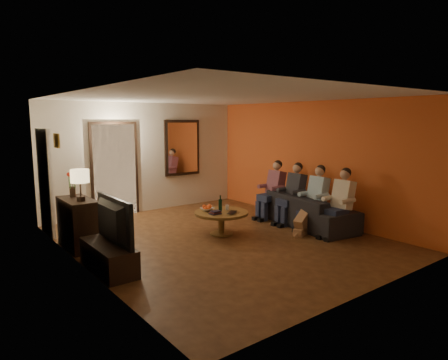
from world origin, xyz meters
TOP-DOWN VIEW (x-y plane):
  - floor at (0.00, 0.00)m, footprint 5.00×6.00m
  - ceiling at (0.00, 0.00)m, footprint 5.00×6.00m
  - back_wall at (0.00, 3.00)m, footprint 5.00×0.02m
  - front_wall at (0.00, -3.00)m, footprint 5.00×0.02m
  - left_wall at (-2.50, 0.00)m, footprint 0.02×6.00m
  - right_wall at (2.50, 0.00)m, footprint 0.02×6.00m
  - orange_accent at (2.49, 0.00)m, footprint 0.01×6.00m
  - kitchen_doorway at (-0.80, 2.98)m, footprint 1.00×0.06m
  - door_trim at (-0.80, 2.97)m, footprint 1.12×0.04m
  - fridge_glimpse at (-0.55, 2.98)m, footprint 0.45×0.03m
  - mirror_frame at (1.00, 2.96)m, footprint 1.00×0.05m
  - mirror_glass at (1.00, 2.93)m, footprint 0.86×0.02m
  - white_door at (-2.46, 2.30)m, footprint 0.06×0.85m
  - framed_art at (-2.47, 1.30)m, footprint 0.03×0.28m
  - art_canvas at (-2.46, 1.30)m, footprint 0.01×0.22m
  - dresser at (-2.25, 1.10)m, footprint 0.45×0.97m
  - table_lamp at (-2.25, 0.88)m, footprint 0.30×0.30m
  - flower_vase at (-2.25, 1.32)m, footprint 0.14×0.14m
  - tv_stand at (-2.25, -0.24)m, footprint 0.45×1.21m
  - tv at (-2.25, -0.24)m, footprint 1.18×0.15m
  - sofa at (2.03, -0.31)m, footprint 2.39×1.25m
  - person_a at (1.93, -1.21)m, footprint 0.60×0.40m
  - person_b at (1.93, -0.61)m, footprint 0.60×0.40m
  - person_c at (1.93, -0.01)m, footprint 0.60×0.40m
  - person_d at (1.93, 0.59)m, footprint 0.60×0.40m
  - dog at (1.45, -0.70)m, footprint 0.61×0.40m
  - coffee_table at (0.20, 0.25)m, footprint 1.27×1.27m
  - bowl at (0.02, 0.47)m, footprint 0.26×0.26m
  - oranges at (0.02, 0.47)m, footprint 0.20×0.20m
  - wine_bottle at (0.25, 0.35)m, footprint 0.07×0.07m
  - wine_glass at (0.38, 0.30)m, footprint 0.06×0.06m
  - book_stack at (-0.02, 0.15)m, footprint 0.20×0.15m
  - laptop at (0.30, -0.03)m, footprint 0.39×0.37m

SIDE VIEW (x-z plane):
  - floor at x=0.00m, z-range -0.01..0.01m
  - tv_stand at x=-2.25m, z-range 0.00..0.40m
  - coffee_table at x=0.20m, z-range 0.00..0.45m
  - dog at x=1.45m, z-range 0.00..0.56m
  - sofa at x=2.03m, z-range 0.00..0.66m
  - dresser at x=-2.25m, z-range 0.00..0.86m
  - laptop at x=0.30m, z-range 0.45..0.48m
  - bowl at x=0.02m, z-range 0.45..0.51m
  - book_stack at x=-0.02m, z-range 0.45..0.52m
  - wine_glass at x=0.38m, z-range 0.45..0.55m
  - oranges at x=0.02m, z-range 0.51..0.59m
  - person_a at x=1.93m, z-range 0.00..1.20m
  - person_b at x=1.93m, z-range 0.00..1.20m
  - person_c at x=1.93m, z-range 0.00..1.20m
  - person_d at x=1.93m, z-range 0.00..1.20m
  - wine_bottle at x=0.25m, z-range 0.45..0.76m
  - tv at x=-2.25m, z-range 0.40..1.08m
  - fridge_glimpse at x=-0.55m, z-range 0.05..1.75m
  - white_door at x=-2.46m, z-range 0.00..2.04m
  - kitchen_doorway at x=-0.80m, z-range 0.00..2.10m
  - door_trim at x=-0.80m, z-range -0.06..2.16m
  - flower_vase at x=-2.25m, z-range 0.86..1.30m
  - table_lamp at x=-2.25m, z-range 0.86..1.40m
  - back_wall at x=0.00m, z-range 0.00..2.60m
  - front_wall at x=0.00m, z-range 0.00..2.60m
  - left_wall at x=-2.50m, z-range 0.00..2.60m
  - right_wall at x=2.50m, z-range 0.00..2.60m
  - orange_accent at x=2.49m, z-range 0.00..2.60m
  - mirror_frame at x=1.00m, z-range 0.80..2.20m
  - mirror_glass at x=1.00m, z-range 0.87..2.13m
  - framed_art at x=-2.47m, z-range 1.73..1.97m
  - art_canvas at x=-2.46m, z-range 1.76..1.94m
  - ceiling at x=0.00m, z-range 2.60..2.60m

